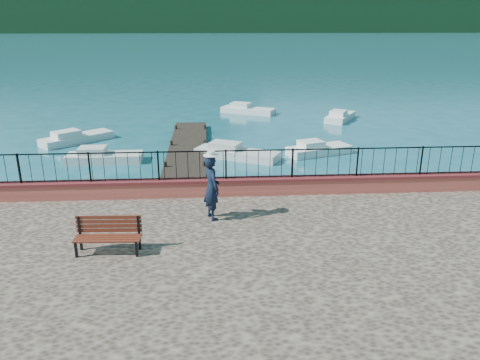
{
  "coord_description": "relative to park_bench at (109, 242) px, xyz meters",
  "views": [
    {
      "loc": [
        -0.84,
        -10.97,
        6.74
      ],
      "look_at": [
        0.05,
        2.0,
        2.3
      ],
      "focal_mm": 35.0,
      "sensor_mm": 36.0,
      "label": 1
    }
  ],
  "objects": [
    {
      "name": "hat",
      "position": [
        2.62,
        1.98,
        1.7
      ],
      "size": [
        0.44,
        0.44,
        0.12
      ],
      "primitive_type": "cylinder",
      "color": "white",
      "rests_on": "person"
    },
    {
      "name": "person",
      "position": [
        2.62,
        1.98,
        0.68
      ],
      "size": [
        0.69,
        0.82,
        1.92
      ],
      "primitive_type": "imported",
      "rotation": [
        0.0,
        0.0,
        1.95
      ],
      "color": "black",
      "rests_on": "promenade"
    },
    {
      "name": "park_bench",
      "position": [
        0.0,
        0.0,
        0.0
      ],
      "size": [
        1.67,
        0.62,
        0.91
      ],
      "rotation": [
        0.0,
        0.0,
        -0.04
      ],
      "color": "black",
      "rests_on": "promenade"
    },
    {
      "name": "boat_4",
      "position": [
        5.61,
        24.78,
        -1.08
      ],
      "size": [
        4.24,
        3.02,
        0.8
      ],
      "primitive_type": "cube",
      "rotation": [
        0.0,
        0.0,
        -0.47
      ],
      "color": "silver",
      "rests_on": "ground"
    },
    {
      "name": "railing",
      "position": [
        3.41,
        3.9,
        0.78
      ],
      "size": [
        27.0,
        0.05,
        0.95
      ],
      "primitive_type": "cube",
      "color": "black",
      "rests_on": "parapet"
    },
    {
      "name": "boat_3",
      "position": [
        -5.13,
        16.44,
        -1.08
      ],
      "size": [
        3.96,
        3.75,
        0.8
      ],
      "primitive_type": "cube",
      "rotation": [
        0.0,
        0.0,
        0.73
      ],
      "color": "silver",
      "rests_on": "ground"
    },
    {
      "name": "dock",
      "position": [
        1.41,
        12.2,
        -1.33
      ],
      "size": [
        2.0,
        16.0,
        0.3
      ],
      "primitive_type": "cube",
      "color": "#2D231C",
      "rests_on": "ground"
    },
    {
      "name": "ground",
      "position": [
        3.41,
        0.2,
        -1.48
      ],
      "size": [
        2000.0,
        2000.0,
        0.0
      ],
      "primitive_type": "plane",
      "color": "#19596B",
      "rests_on": "ground"
    },
    {
      "name": "parapet",
      "position": [
        3.41,
        3.9,
        0.01
      ],
      "size": [
        28.0,
        0.46,
        0.58
      ],
      "primitive_type": "cube",
      "color": "#C85748",
      "rests_on": "promenade"
    },
    {
      "name": "companion_hill",
      "position": [
        223.41,
        560.2,
        -1.48
      ],
      "size": [
        448.0,
        384.0,
        180.0
      ],
      "primitive_type": "ellipsoid",
      "color": "#142D23",
      "rests_on": "ground"
    },
    {
      "name": "boat_2",
      "position": [
        8.4,
        12.92,
        -1.08
      ],
      "size": [
        3.65,
        2.34,
        0.8
      ],
      "primitive_type": "cube",
      "rotation": [
        0.0,
        0.0,
        0.33
      ],
      "color": "white",
      "rests_on": "ground"
    },
    {
      "name": "boat_0",
      "position": [
        -2.7,
        12.22,
        -1.08
      ],
      "size": [
        3.75,
        1.35,
        0.8
      ],
      "primitive_type": "cube",
      "rotation": [
        0.0,
        0.0,
        0.01
      ],
      "color": "silver",
      "rests_on": "ground"
    },
    {
      "name": "far_forest",
      "position": [
        3.41,
        300.2,
        7.52
      ],
      "size": [
        900.0,
        60.0,
        18.0
      ],
      "primitive_type": "cube",
      "color": "black",
      "rests_on": "ground"
    },
    {
      "name": "boat_1",
      "position": [
        3.99,
        12.46,
        -1.08
      ],
      "size": [
        4.48,
        3.13,
        0.8
      ],
      "primitive_type": "cube",
      "rotation": [
        0.0,
        0.0,
        -0.47
      ],
      "color": "silver",
      "rests_on": "ground"
    },
    {
      "name": "boat_5",
      "position": [
        11.96,
        21.71,
        -1.08
      ],
      "size": [
        2.92,
        3.63,
        0.8
      ],
      "primitive_type": "cube",
      "rotation": [
        0.0,
        0.0,
        1.02
      ],
      "color": "white",
      "rests_on": "ground"
    }
  ]
}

